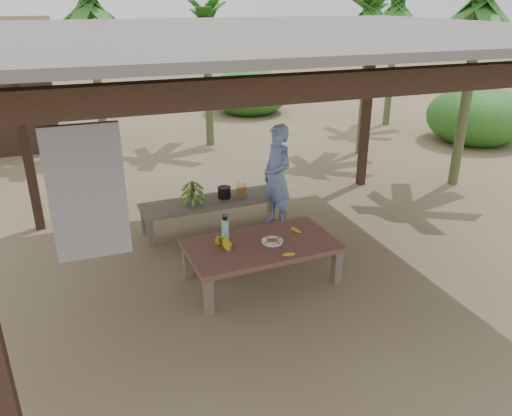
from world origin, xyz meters
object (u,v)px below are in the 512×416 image
object	(u,v)px
bench	(215,203)
plate	(272,241)
work_table	(261,248)
cooking_pot	(224,193)
ripe_banana_bunch	(220,243)
woman	(277,176)
water_flask	(225,228)

from	to	relation	value
bench	plate	size ratio (longest dim) A/B	8.42
work_table	cooking_pot	world-z (taller)	cooking_pot
bench	ripe_banana_bunch	bearing A→B (deg)	-106.17
ripe_banana_bunch	bench	bearing A→B (deg)	76.55
ripe_banana_bunch	woman	distance (m)	1.93
ripe_banana_bunch	cooking_pot	bearing A→B (deg)	71.55
work_table	water_flask	bearing A→B (deg)	139.55
water_flask	ripe_banana_bunch	bearing A→B (deg)	-118.97
water_flask	cooking_pot	size ratio (longest dim) A/B	1.68
work_table	woman	size ratio (longest dim) A/B	1.17
work_table	bench	world-z (taller)	work_table
work_table	water_flask	distance (m)	0.51
ripe_banana_bunch	cooking_pot	size ratio (longest dim) A/B	1.30
ripe_banana_bunch	plate	size ratio (longest dim) A/B	0.95
plate	cooking_pot	xyz separation A→B (m)	(-0.08, 1.74, 0.01)
bench	ripe_banana_bunch	distance (m)	1.69
ripe_banana_bunch	work_table	bearing A→B (deg)	-4.88
bench	cooking_pot	size ratio (longest dim) A/B	11.54
plate	water_flask	bearing A→B (deg)	147.38
plate	woman	distance (m)	1.65
cooking_pot	water_flask	bearing A→B (deg)	-106.48
water_flask	woman	world-z (taller)	woman
bench	woman	size ratio (longest dim) A/B	1.42
bench	woman	bearing A→B (deg)	-16.76
bench	cooking_pot	distance (m)	0.22
work_table	woman	xyz separation A→B (m)	(0.81, 1.45, 0.35)
bench	cooking_pot	bearing A→B (deg)	6.92
work_table	ripe_banana_bunch	size ratio (longest dim) A/B	7.32
water_flask	woman	size ratio (longest dim) A/B	0.21
plate	water_flask	world-z (taller)	water_flask
water_flask	cooking_pot	world-z (taller)	water_flask
plate	water_flask	size ratio (longest dim) A/B	0.81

